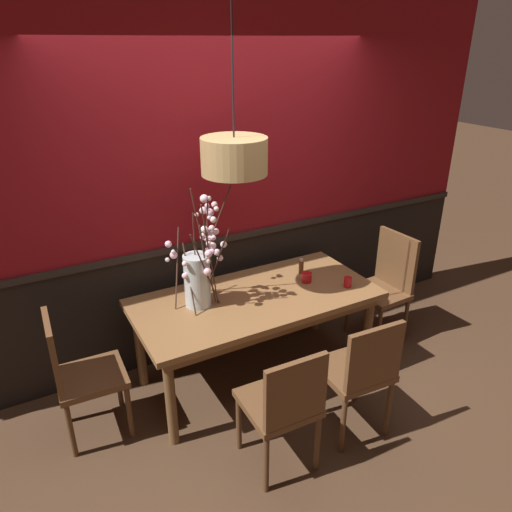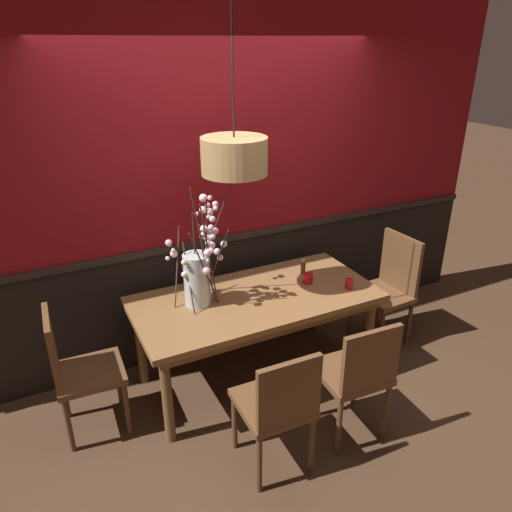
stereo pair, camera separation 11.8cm
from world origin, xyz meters
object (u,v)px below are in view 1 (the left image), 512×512
chair_far_side_right (235,269)px  candle_holder_nearer_edge (307,277)px  chair_head_west_end (78,372)px  chair_near_side_right (360,370)px  vase_with_blossoms (199,275)px  candle_holder_nearer_center (348,282)px  chair_near_side_left (284,404)px  pendant_lamp (234,156)px  chair_far_side_left (186,284)px  condiment_bottle (301,266)px  dining_table (256,306)px  chair_head_east_end (386,281)px

chair_far_side_right → candle_holder_nearer_edge: chair_far_side_right is taller
chair_head_west_end → chair_near_side_right: bearing=-28.3°
chair_head_west_end → vase_with_blossoms: (0.90, 0.07, 0.45)m
vase_with_blossoms → candle_holder_nearer_center: (1.10, -0.30, -0.19)m
chair_head_west_end → chair_near_side_right: chair_head_west_end is taller
chair_far_side_right → vase_with_blossoms: bearing=-130.4°
chair_near_side_right → candle_holder_nearer_edge: 0.91m
chair_near_side_left → chair_head_west_end: size_ratio=0.95×
pendant_lamp → chair_head_west_end: bearing=-177.6°
candle_holder_nearer_center → candle_holder_nearer_edge: bearing=136.6°
chair_head_west_end → candle_holder_nearer_center: size_ratio=11.61×
chair_far_side_left → chair_far_side_right: bearing=6.5°
candle_holder_nearer_center → chair_near_side_right: bearing=-121.1°
vase_with_blossoms → candle_holder_nearer_edge: (0.87, -0.08, -0.19)m
chair_far_side_right → condiment_bottle: 0.80m
candle_holder_nearer_edge → vase_with_blossoms: bearing=174.8°
chair_near_side_left → vase_with_blossoms: bearing=97.3°
candle_holder_nearer_center → chair_far_side_right: bearing=111.5°
chair_near_side_left → chair_far_side_right: bearing=72.5°
dining_table → pendant_lamp: size_ratio=1.48×
chair_far_side_left → candle_holder_nearer_edge: (0.71, -0.81, 0.25)m
vase_with_blossoms → chair_near_side_left: bearing=-82.7°
chair_far_side_right → candle_holder_nearer_edge: (0.20, -0.87, 0.26)m
chair_near_side_left → candle_holder_nearer_edge: bearing=49.6°
dining_table → chair_near_side_right: size_ratio=2.01×
vase_with_blossoms → condiment_bottle: (0.92, 0.07, -0.18)m
candle_holder_nearer_center → candle_holder_nearer_edge: size_ratio=0.96×
dining_table → condiment_bottle: bearing=17.7°
chair_head_west_end → chair_near_side_left: bearing=-40.9°
chair_near_side_left → condiment_bottle: (0.80, 1.03, 0.29)m
vase_with_blossoms → pendant_lamp: bearing=-4.1°
chair_near_side_right → dining_table: bearing=109.6°
candle_holder_nearer_edge → condiment_bottle: 0.16m
chair_near_side_left → vase_with_blossoms: vase_with_blossoms is taller
chair_head_east_end → chair_near_side_left: size_ratio=1.09×
candle_holder_nearer_edge → chair_near_side_left: bearing=-130.4°
chair_near_side_right → condiment_bottle: 1.07m
chair_near_side_right → chair_far_side_left: bearing=108.3°
chair_far_side_left → chair_near_side_left: chair_far_side_left is taller
dining_table → chair_far_side_right: 0.92m
chair_head_east_end → candle_holder_nearer_center: 0.68m
chair_near_side_left → chair_far_side_right: chair_far_side_right is taller
chair_near_side_left → chair_head_east_end: bearing=28.3°
chair_head_east_end → vase_with_blossoms: size_ratio=1.10×
chair_head_east_end → chair_far_side_right: chair_head_east_end is taller
chair_far_side_left → chair_far_side_right: (0.51, 0.06, -0.00)m
chair_head_east_end → pendant_lamp: size_ratio=0.79×
chair_far_side_left → chair_far_side_right: chair_far_side_right is taller
chair_head_west_end → vase_with_blossoms: 1.01m
candle_holder_nearer_center → pendant_lamp: size_ratio=0.07×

